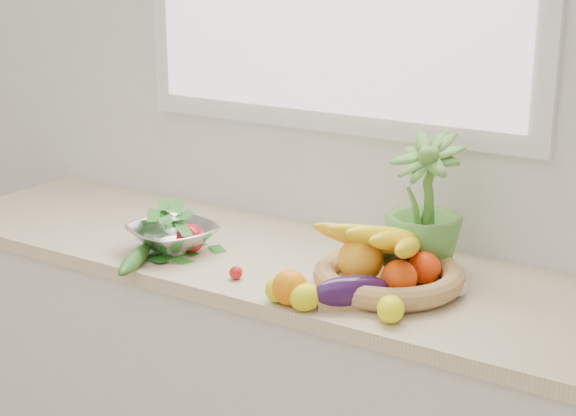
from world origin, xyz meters
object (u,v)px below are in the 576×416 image
Objects in this scene: cucumber at (135,259)px; colander_with_spinach at (173,230)px; fruit_basket at (388,267)px; potted_herb at (424,203)px; apple at (190,238)px; eggplant at (350,291)px.

cucumber is 0.81× the size of colander_with_spinach.
fruit_basket is 0.63m from colander_with_spinach.
cucumber is 0.65× the size of potted_herb.
colander_with_spinach reaches higher than cucumber.
colander_with_spinach is (-0.04, -0.02, 0.02)m from apple.
eggplant is at bearing -98.05° from potted_herb.
fruit_basket is at bearing 7.75° from colander_with_spinach.
fruit_basket is at bearing 5.96° from apple.
apple is 0.18m from cucumber.
potted_herb is at bearing 80.34° from fruit_basket.
potted_herb is 0.70m from colander_with_spinach.
potted_herb is 0.20m from fruit_basket.
cucumber is 0.15m from colander_with_spinach.
cucumber is 0.67m from fruit_basket.
colander_with_spinach is at bearing -150.40° from apple.
colander_with_spinach reaches higher than apple.
apple is at bearing -160.92° from potted_herb.
apple is 0.28× the size of colander_with_spinach.
apple reaches higher than eggplant.
potted_herb is (0.66, 0.38, 0.17)m from cucumber.
colander_with_spinach is at bearing -172.25° from fruit_basket.
potted_herb is at bearing 19.08° from apple.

